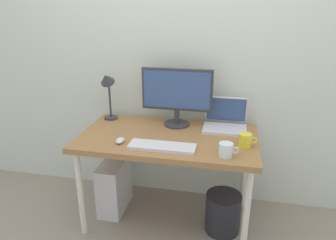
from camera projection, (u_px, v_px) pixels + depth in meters
name	position (u px, v px, depth m)	size (l,w,h in m)	color
ground_plane	(168.00, 217.00, 2.51)	(6.00, 6.00, 0.00)	gray
back_wall	(179.00, 45.00, 2.44)	(4.40, 0.04, 2.60)	silver
desk	(168.00, 144.00, 2.29)	(1.27, 0.71, 0.71)	olive
monitor	(177.00, 94.00, 2.38)	(0.54, 0.20, 0.44)	#333338
laptop	(225.00, 121.00, 2.39)	(0.32, 0.26, 0.23)	silver
desk_lamp	(107.00, 86.00, 2.47)	(0.11, 0.16, 0.41)	#333338
keyboard	(162.00, 147.00, 2.06)	(0.44, 0.14, 0.02)	silver
mouse	(120.00, 140.00, 2.14)	(0.06, 0.09, 0.03)	silver
coffee_mug	(245.00, 140.00, 2.07)	(0.12, 0.08, 0.09)	yellow
glass_cup	(226.00, 150.00, 1.94)	(0.12, 0.09, 0.09)	silver
computer_tower	(114.00, 186.00, 2.56)	(0.18, 0.36, 0.42)	silver
wastebasket	(223.00, 213.00, 2.33)	(0.26, 0.26, 0.30)	#232328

